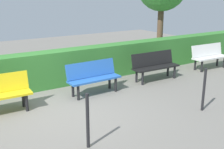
{
  "coord_description": "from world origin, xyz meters",
  "views": [
    {
      "loc": [
        2.23,
        5.56,
        2.6
      ],
      "look_at": [
        -1.56,
        -0.33,
        0.55
      ],
      "focal_mm": 44.73,
      "sensor_mm": 36.0,
      "label": 1
    }
  ],
  "objects": [
    {
      "name": "ground_plane",
      "position": [
        0.0,
        0.0,
        0.0
      ],
      "size": [
        21.56,
        21.56,
        0.0
      ],
      "primitive_type": "plane",
      "color": "gray"
    },
    {
      "name": "railing_post_mid",
      "position": [
        -2.74,
        1.68,
        0.5
      ],
      "size": [
        0.06,
        0.06,
        1.0
      ],
      "primitive_type": "cylinder",
      "color": "black",
      "rests_on": "ground_plane"
    },
    {
      "name": "railing_post_far",
      "position": [
        0.23,
        1.68,
        0.5
      ],
      "size": [
        0.06,
        0.06,
        1.0
      ],
      "primitive_type": "cylinder",
      "color": "black",
      "rests_on": "ground_plane"
    },
    {
      "name": "bench_white",
      "position": [
        -5.89,
        -0.71,
        0.48
      ],
      "size": [
        1.46,
        0.52,
        0.86
      ],
      "rotation": [
        0.0,
        0.0,
        -0.04
      ],
      "color": "white",
      "rests_on": "ground_plane"
    },
    {
      "name": "bench_black",
      "position": [
        -3.37,
        -0.72,
        0.48
      ],
      "size": [
        1.57,
        0.49,
        0.86
      ],
      "rotation": [
        0.0,
        0.0,
        -0.02
      ],
      "color": "black",
      "rests_on": "ground_plane"
    },
    {
      "name": "bench_blue",
      "position": [
        -1.18,
        -0.67,
        0.48
      ],
      "size": [
        1.45,
        0.5,
        0.86
      ],
      "rotation": [
        0.0,
        0.0,
        0.02
      ],
      "color": "blue",
      "rests_on": "ground_plane"
    },
    {
      "name": "hedge_row",
      "position": [
        -1.08,
        -1.85,
        0.51
      ],
      "size": [
        17.56,
        0.56,
        1.02
      ],
      "primitive_type": "cube",
      "color": "#387F33",
      "rests_on": "ground_plane"
    }
  ]
}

